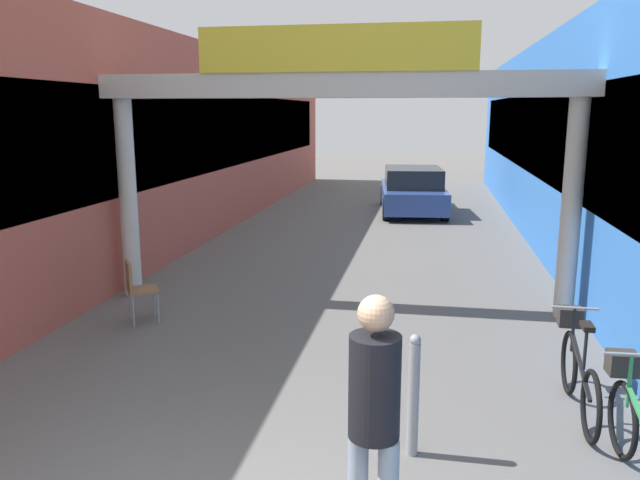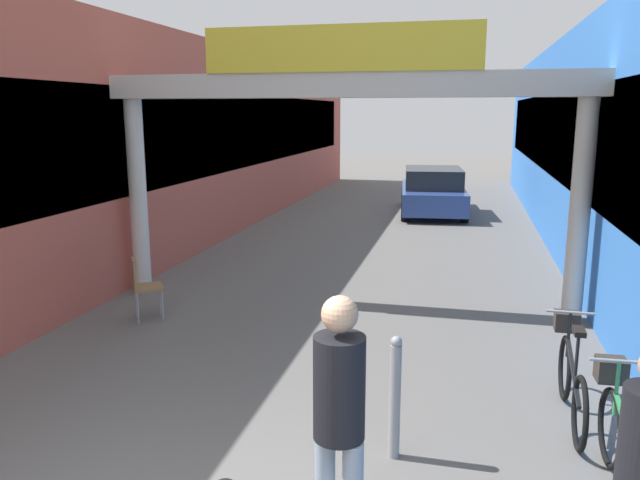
# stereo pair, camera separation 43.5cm
# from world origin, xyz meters

# --- Properties ---
(storefront_left) EXTENTS (3.00, 26.00, 4.44)m
(storefront_left) POSITION_xyz_m (-5.09, 11.00, 2.22)
(storefront_left) COLOR #B25142
(storefront_left) RESTS_ON ground_plane
(storefront_right) EXTENTS (3.00, 26.00, 4.44)m
(storefront_right) POSITION_xyz_m (5.09, 11.00, 2.22)
(storefront_right) COLOR blue
(storefront_right) RESTS_ON ground_plane
(arcade_sign_gateway) EXTENTS (7.40, 0.47, 4.12)m
(arcade_sign_gateway) POSITION_xyz_m (0.00, 6.18, 2.92)
(arcade_sign_gateway) COLOR beige
(arcade_sign_gateway) RESTS_ON ground_plane
(pedestrian_with_dog) EXTENTS (0.46, 0.46, 1.80)m
(pedestrian_with_dog) POSITION_xyz_m (1.07, 0.80, 1.04)
(pedestrian_with_dog) COLOR #8C9EB2
(pedestrian_with_dog) RESTS_ON ground_plane
(bicycle_black_second) EXTENTS (0.46, 1.69, 0.98)m
(bicycle_black_second) POSITION_xyz_m (2.88, 3.19, 0.44)
(bicycle_black_second) COLOR black
(bicycle_black_second) RESTS_ON ground_plane
(bollard_post_metal) EXTENTS (0.10, 0.10, 1.10)m
(bollard_post_metal) POSITION_xyz_m (1.30, 2.06, 0.56)
(bollard_post_metal) COLOR gray
(bollard_post_metal) RESTS_ON ground_plane
(cafe_chair_wood_nearer) EXTENTS (0.56, 0.56, 0.89)m
(cafe_chair_wood_nearer) POSITION_xyz_m (-2.62, 4.88, 0.54)
(cafe_chair_wood_nearer) COLOR gray
(cafe_chair_wood_nearer) RESTS_ON ground_plane
(parked_car_blue) EXTENTS (2.14, 4.15, 1.33)m
(parked_car_blue) POSITION_xyz_m (0.88, 15.43, 0.64)
(parked_car_blue) COLOR #2D478C
(parked_car_blue) RESTS_ON ground_plane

